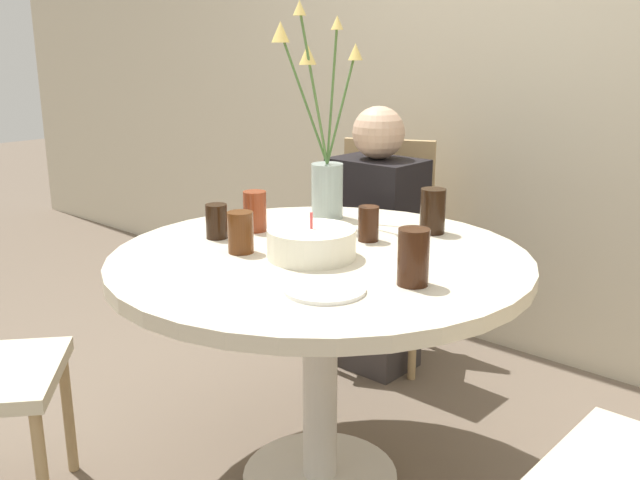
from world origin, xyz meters
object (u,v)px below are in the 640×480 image
at_px(birthday_cake, 311,243).
at_px(drink_glass_3, 433,211).
at_px(drink_glass_5, 368,224).
at_px(drink_glass_2, 241,232).
at_px(drink_glass_4, 255,211).
at_px(side_plate, 325,290).
at_px(person_guest, 376,249).
at_px(drink_glass_1, 413,257).
at_px(drink_glass_0, 217,221).
at_px(flower_vase, 323,153).
at_px(chair_far_back, 383,238).

relative_size(birthday_cake, drink_glass_3, 1.75).
distance_m(birthday_cake, drink_glass_3, 0.45).
bearing_deg(drink_glass_5, drink_glass_2, -119.79).
relative_size(birthday_cake, drink_glass_2, 2.08).
bearing_deg(drink_glass_4, drink_glass_2, -52.88).
distance_m(side_plate, drink_glass_2, 0.40).
bearing_deg(drink_glass_4, person_guest, 95.06).
bearing_deg(drink_glass_1, drink_glass_0, -176.59).
relative_size(birthday_cake, side_plate, 1.24).
relative_size(flower_vase, drink_glass_3, 4.97).
bearing_deg(birthday_cake, drink_glass_0, -173.24).
relative_size(chair_far_back, drink_glass_2, 7.73).
xyz_separation_m(birthday_cake, flower_vase, (-0.27, 0.35, 0.18)).
height_order(drink_glass_2, drink_glass_3, drink_glass_3).
height_order(flower_vase, drink_glass_4, flower_vase).
height_order(drink_glass_2, person_guest, person_guest).
bearing_deg(drink_glass_0, person_guest, 92.61).
height_order(drink_glass_1, drink_glass_3, drink_glass_1).
relative_size(drink_glass_1, drink_glass_2, 1.20).
bearing_deg(drink_glass_3, flower_vase, -167.28).
bearing_deg(birthday_cake, side_plate, -40.97).
xyz_separation_m(birthday_cake, side_plate, (0.21, -0.18, -0.04)).
xyz_separation_m(chair_far_back, drink_glass_5, (0.46, -0.70, 0.27)).
bearing_deg(chair_far_back, birthday_cake, -90.74).
bearing_deg(side_plate, drink_glass_4, 152.74).
relative_size(birthday_cake, person_guest, 0.23).
bearing_deg(chair_far_back, drink_glass_2, -101.69).
bearing_deg(birthday_cake, flower_vase, 127.62).
bearing_deg(flower_vase, chair_far_back, 107.35).
height_order(flower_vase, person_guest, flower_vase).
relative_size(drink_glass_2, drink_glass_4, 0.93).
height_order(flower_vase, side_plate, flower_vase).
distance_m(drink_glass_3, drink_glass_4, 0.54).
bearing_deg(chair_far_back, side_plate, -85.97).
relative_size(drink_glass_2, drink_glass_5, 1.12).
relative_size(side_plate, drink_glass_4, 1.56).
bearing_deg(drink_glass_4, drink_glass_0, -100.28).
relative_size(drink_glass_1, drink_glass_3, 1.01).
height_order(birthday_cake, drink_glass_0, birthday_cake).
xyz_separation_m(drink_glass_0, drink_glass_2, (0.17, -0.05, 0.01)).
height_order(drink_glass_4, person_guest, person_guest).
xyz_separation_m(drink_glass_0, drink_glass_1, (0.68, 0.04, 0.02)).
bearing_deg(drink_glass_0, drink_glass_1, 3.41).
xyz_separation_m(birthday_cake, person_guest, (-0.38, 0.79, -0.27)).
bearing_deg(birthday_cake, drink_glass_5, 87.62).
height_order(chair_far_back, birthday_cake, chair_far_back).
bearing_deg(drink_glass_4, flower_vase, 79.42).
distance_m(chair_far_back, drink_glass_0, 1.02).
xyz_separation_m(chair_far_back, drink_glass_4, (0.13, -0.85, 0.28)).
height_order(flower_vase, drink_glass_1, flower_vase).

